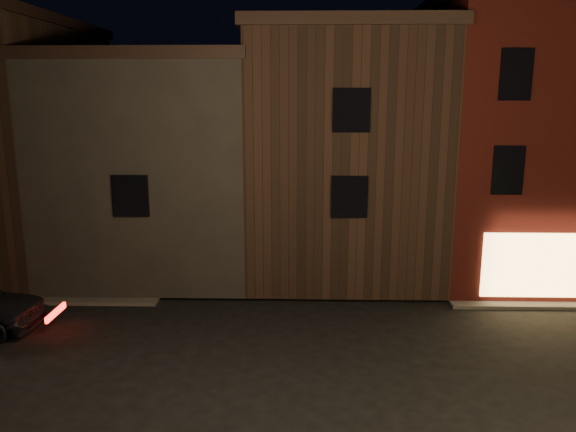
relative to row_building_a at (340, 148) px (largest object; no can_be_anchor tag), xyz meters
name	(u,v)px	position (x,y,z in m)	size (l,w,h in m)	color
ground	(303,383)	(-1.50, -10.50, -4.83)	(120.00, 120.00, 0.00)	black
corner_building	(509,137)	(6.50, -1.03, 0.57)	(6.50, 8.50, 10.50)	#3D0D0B
row_building_a	(340,148)	(0.00, 0.00, 0.00)	(7.30, 10.30, 9.40)	black
row_building_b	(166,160)	(-7.25, 0.00, -0.50)	(7.80, 10.30, 8.40)	black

